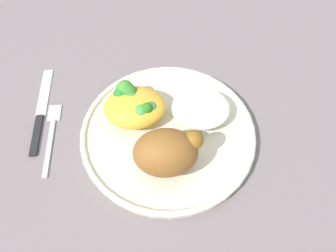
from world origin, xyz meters
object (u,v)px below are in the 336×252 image
plate (168,133)px  knife (40,116)px  rice_pile (201,108)px  roasted_chicken (167,152)px  mac_cheese_with_broccoli (134,105)px  fork (51,134)px

plate → knife: bearing=167.7°
knife → plate: bearing=-12.3°
plate → rice_pile: bearing=27.9°
roasted_chicken → mac_cheese_with_broccoli: size_ratio=1.00×
rice_pile → fork: size_ratio=0.68×
plate → roasted_chicken: bearing=-93.6°
plate → roasted_chicken: roasted_chicken is taller
rice_pile → mac_cheese_with_broccoli: 0.11m
roasted_chicken → plate: bearing=86.4°
plate → mac_cheese_with_broccoli: size_ratio=2.83×
knife → roasted_chicken: bearing=-26.7°
knife → rice_pile: bearing=-3.9°
roasted_chicken → rice_pile: bearing=57.0°
roasted_chicken → mac_cheese_with_broccoli: (-0.05, 0.10, -0.01)m
plate → knife: plate is taller
fork → plate: bearing=-3.0°
roasted_chicken → fork: bearing=159.5°
roasted_chicken → knife: (-0.22, 0.11, -0.05)m
roasted_chicken → knife: size_ratio=0.53×
rice_pile → roasted_chicken: bearing=-123.0°
rice_pile → mac_cheese_with_broccoli: bearing=176.5°
roasted_chicken → knife: bearing=153.3°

